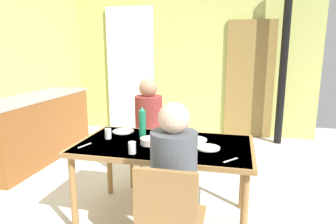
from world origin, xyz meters
TOP-DOWN VIEW (x-y plane):
  - ground_plane at (0.00, 0.00)m, footprint 7.20×7.20m
  - wall_back at (0.00, 2.77)m, footprint 4.47×0.10m
  - door_wooden at (1.11, 2.69)m, footprint 0.80×0.05m
  - stove_pipe_column at (1.60, 2.42)m, footprint 0.12×0.12m
  - curtain_panel at (-1.04, 2.67)m, footprint 0.90×0.03m
  - kitchen_counter at (-1.80, 0.88)m, footprint 0.61×1.91m
  - dining_table at (0.31, -0.20)m, footprint 1.52×0.86m
  - chair_near_diner at (0.54, -0.99)m, footprint 0.40×0.40m
  - chair_far_diner at (-0.03, 0.58)m, footprint 0.40×0.40m
  - person_near_diner at (0.54, -0.85)m, footprint 0.30×0.37m
  - person_far_diner at (-0.03, 0.44)m, footprint 0.30×0.37m
  - water_bottle_green_near at (0.07, -0.07)m, footprint 0.06×0.06m
  - serving_bowl_center at (0.20, -0.25)m, footprint 0.17×0.17m
  - dinner_plate_near_left at (0.70, -0.25)m, footprint 0.20×0.20m
  - dinner_plate_near_right at (0.55, -0.05)m, footprint 0.23×0.23m
  - dinner_plate_far_center at (-0.17, 0.06)m, footprint 0.21×0.21m
  - drinking_glass_by_near_diner at (0.12, -0.50)m, footprint 0.06×0.06m
  - drinking_glass_by_far_diner at (-0.22, -0.18)m, footprint 0.06×0.06m
  - cutlery_knife_near at (0.30, -0.03)m, footprint 0.13×0.09m
  - cutlery_fork_near at (0.89, -0.48)m, footprint 0.11×0.13m
  - cutlery_knife_far at (-0.34, -0.42)m, footprint 0.06×0.15m

SIDE VIEW (x-z plane):
  - ground_plane at x=0.00m, z-range 0.00..0.00m
  - kitchen_counter at x=-1.80m, z-range 0.00..0.91m
  - chair_near_diner at x=0.54m, z-range 0.06..0.93m
  - chair_far_diner at x=-0.03m, z-range 0.06..0.93m
  - dining_table at x=0.31m, z-range 0.29..1.02m
  - cutlery_knife_near at x=0.30m, z-range 0.73..0.73m
  - cutlery_fork_near at x=0.89m, z-range 0.73..0.73m
  - cutlery_knife_far at x=-0.34m, z-range 0.73..0.73m
  - dinner_plate_near_left at x=0.70m, z-range 0.73..0.74m
  - dinner_plate_near_right at x=0.55m, z-range 0.73..0.74m
  - dinner_plate_far_center at x=-0.17m, z-range 0.73..0.74m
  - serving_bowl_center at x=0.20m, z-range 0.73..0.78m
  - drinking_glass_by_far_diner at x=-0.22m, z-range 0.73..0.82m
  - drinking_glass_by_near_diner at x=0.12m, z-range 0.73..0.82m
  - person_near_diner at x=0.54m, z-range 0.40..1.17m
  - person_far_diner at x=-0.03m, z-range 0.40..1.17m
  - water_bottle_green_near at x=0.07m, z-range 0.72..1.01m
  - door_wooden at x=1.11m, z-range 0.00..2.00m
  - curtain_panel at x=-1.04m, z-range 0.00..2.27m
  - wall_back at x=0.00m, z-range 0.00..2.71m
  - stove_pipe_column at x=1.60m, z-range 0.00..2.71m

